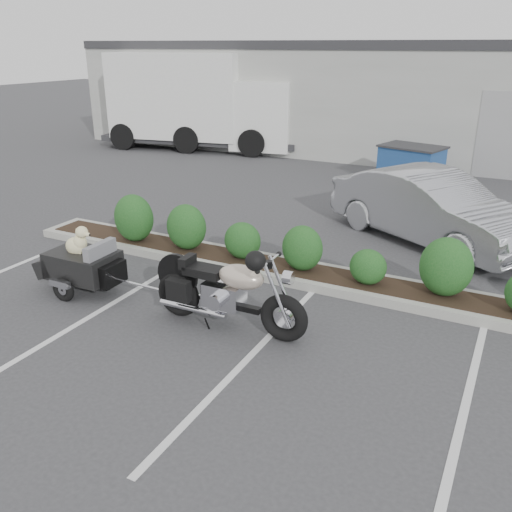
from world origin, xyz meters
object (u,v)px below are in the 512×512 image
at_px(delivery_truck, 203,103).
at_px(pet_trailer, 82,263).
at_px(motorcycle, 227,293).
at_px(sedan, 431,207).
at_px(dumpster, 411,165).

bearing_deg(delivery_truck, pet_trailer, -76.64).
xyz_separation_m(motorcycle, delivery_truck, (-8.19, 12.39, 1.16)).
distance_m(sedan, delivery_truck, 12.44).
relative_size(motorcycle, dumpster, 1.23).
relative_size(motorcycle, sedan, 0.55).
bearing_deg(pet_trailer, sedan, 46.85).
bearing_deg(sedan, pet_trailer, 167.13).
bearing_deg(motorcycle, dumpster, 86.53).
bearing_deg(delivery_truck, sedan, -45.91).
xyz_separation_m(motorcycle, sedan, (1.88, 5.16, 0.18)).
relative_size(dumpster, delivery_truck, 0.24).
relative_size(pet_trailer, dumpster, 0.98).
xyz_separation_m(motorcycle, pet_trailer, (-2.79, 0.02, -0.07)).
distance_m(motorcycle, sedan, 5.49).
relative_size(pet_trailer, delivery_truck, 0.24).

